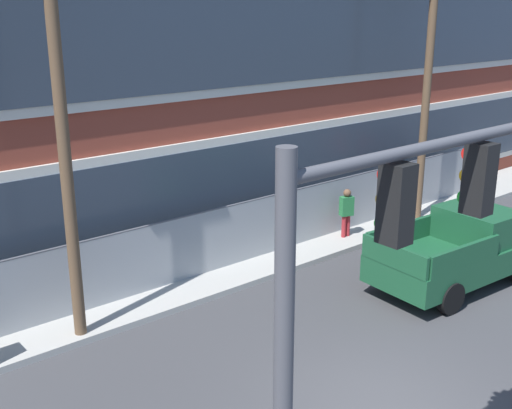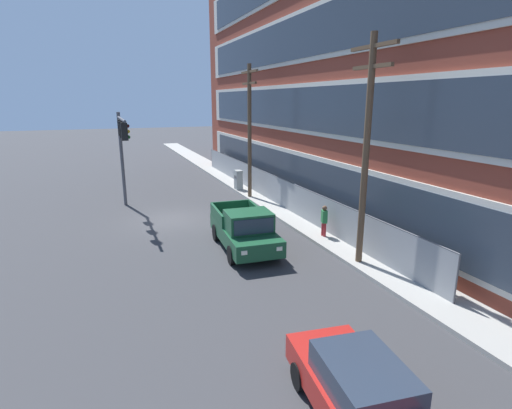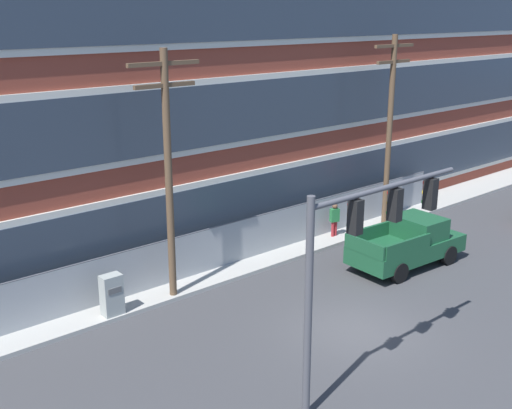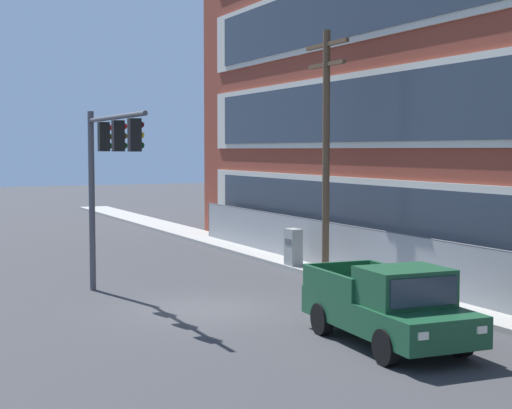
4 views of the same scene
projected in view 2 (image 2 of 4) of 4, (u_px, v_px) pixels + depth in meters
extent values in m
plane|color=#38383A|center=(171.00, 220.00, 22.64)|extent=(160.00, 160.00, 0.00)
cube|color=#9E9B93|center=(279.00, 207.00, 24.99)|extent=(80.00, 2.15, 0.16)
cube|color=brown|center=(475.00, 25.00, 18.01)|extent=(53.35, 10.24, 19.71)
cube|color=beige|center=(368.00, 201.00, 18.14)|extent=(49.09, 0.10, 2.84)
cube|color=#2D3844|center=(367.00, 201.00, 18.11)|extent=(46.95, 0.06, 2.37)
cube|color=beige|center=(374.00, 112.00, 17.13)|extent=(49.09, 0.10, 2.84)
cube|color=#2D3844|center=(373.00, 112.00, 17.11)|extent=(46.95, 0.06, 2.37)
cube|color=beige|center=(382.00, 12.00, 16.13)|extent=(49.09, 0.10, 2.84)
cube|color=#2D3844|center=(380.00, 12.00, 16.11)|extent=(46.95, 0.06, 2.37)
cube|color=gray|center=(272.00, 189.00, 26.21)|extent=(29.72, 0.04, 1.88)
cylinder|color=#4C4C51|center=(212.00, 159.00, 39.59)|extent=(0.06, 0.06, 1.88)
cylinder|color=#4C4C51|center=(456.00, 282.00, 12.83)|extent=(0.06, 0.06, 1.88)
cylinder|color=#4C4C51|center=(272.00, 175.00, 25.97)|extent=(29.72, 0.05, 0.05)
cylinder|color=#4C4C51|center=(122.00, 160.00, 25.18)|extent=(0.20, 0.20, 5.88)
cylinder|color=#4C4C51|center=(121.00, 119.00, 21.90)|extent=(5.79, 0.14, 0.14)
cube|color=black|center=(121.00, 128.00, 23.20)|extent=(0.28, 0.32, 0.90)
cylinder|color=red|center=(124.00, 123.00, 23.19)|extent=(0.04, 0.18, 0.18)
cylinder|color=#503E08|center=(124.00, 128.00, 23.26)|extent=(0.04, 0.18, 0.18)
cylinder|color=#0A4011|center=(124.00, 132.00, 23.33)|extent=(0.04, 0.18, 0.18)
cube|color=black|center=(122.00, 130.00, 21.75)|extent=(0.28, 0.32, 0.90)
cylinder|color=red|center=(125.00, 124.00, 21.74)|extent=(0.04, 0.18, 0.18)
cylinder|color=#503E08|center=(126.00, 129.00, 21.81)|extent=(0.04, 0.18, 0.18)
cylinder|color=#0A4011|center=(126.00, 135.00, 21.88)|extent=(0.04, 0.18, 0.18)
cube|color=black|center=(124.00, 132.00, 20.30)|extent=(0.28, 0.32, 0.90)
cylinder|color=#4B0807|center=(128.00, 126.00, 20.29)|extent=(0.04, 0.18, 0.18)
cylinder|color=gold|center=(128.00, 132.00, 20.36)|extent=(0.04, 0.18, 0.18)
cylinder|color=#0A4011|center=(129.00, 137.00, 20.43)|extent=(0.04, 0.18, 0.18)
cube|color=#194C2D|center=(244.00, 233.00, 18.06)|extent=(5.19, 2.40, 0.70)
cube|color=#194C2D|center=(248.00, 221.00, 17.21)|extent=(1.64, 2.01, 0.85)
cube|color=#283342|center=(254.00, 227.00, 16.49)|extent=(0.17, 1.71, 0.64)
cube|color=#194C2D|center=(257.00, 212.00, 19.24)|extent=(2.54, 0.28, 0.56)
cube|color=#194C2D|center=(217.00, 215.00, 18.66)|extent=(2.54, 0.28, 0.56)
cube|color=#194C2D|center=(230.00, 206.00, 20.20)|extent=(0.23, 2.01, 0.56)
cylinder|color=black|center=(276.00, 250.00, 17.03)|extent=(0.81, 0.31, 0.80)
cylinder|color=black|center=(232.00, 255.00, 16.46)|extent=(0.81, 0.31, 0.80)
cylinder|color=black|center=(254.00, 229.00, 19.83)|extent=(0.81, 0.31, 0.80)
cylinder|color=black|center=(216.00, 232.00, 19.26)|extent=(0.81, 0.31, 0.80)
cube|color=white|center=(279.00, 249.00, 15.90)|extent=(0.08, 0.24, 0.16)
cube|color=white|center=(244.00, 253.00, 15.47)|extent=(0.08, 0.24, 0.16)
cube|color=#AD1E19|center=(357.00, 397.00, 8.27)|extent=(4.33, 2.19, 0.64)
cube|color=#283342|center=(364.00, 376.00, 7.96)|extent=(2.24, 1.74, 0.60)
cylinder|color=black|center=(299.00, 376.00, 9.36)|extent=(0.66, 0.27, 0.64)
cylinder|color=black|center=(360.00, 365.00, 9.75)|extent=(0.66, 0.27, 0.64)
cylinder|color=brown|center=(250.00, 134.00, 26.42)|extent=(0.26, 0.26, 8.84)
cube|color=brown|center=(249.00, 72.00, 25.42)|extent=(2.73, 0.14, 0.14)
cube|color=brown|center=(249.00, 83.00, 25.60)|extent=(2.32, 0.14, 0.14)
cylinder|color=brown|center=(366.00, 156.00, 15.37)|extent=(0.26, 0.26, 8.98)
cube|color=brown|center=(374.00, 46.00, 14.36)|extent=(2.63, 0.14, 0.14)
cube|color=brown|center=(372.00, 66.00, 14.54)|extent=(2.24, 0.14, 0.14)
cube|color=#939993|center=(238.00, 181.00, 29.53)|extent=(0.70, 0.46, 1.58)
cube|color=#515151|center=(235.00, 177.00, 29.37)|extent=(0.49, 0.02, 0.20)
cylinder|color=maroon|center=(323.00, 230.00, 19.52)|extent=(0.14, 0.14, 0.85)
cylinder|color=maroon|center=(325.00, 231.00, 19.36)|extent=(0.14, 0.14, 0.85)
cube|color=#236B38|center=(324.00, 216.00, 19.26)|extent=(0.46, 0.35, 0.60)
sphere|color=brown|center=(325.00, 208.00, 19.15)|extent=(0.24, 0.24, 0.24)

